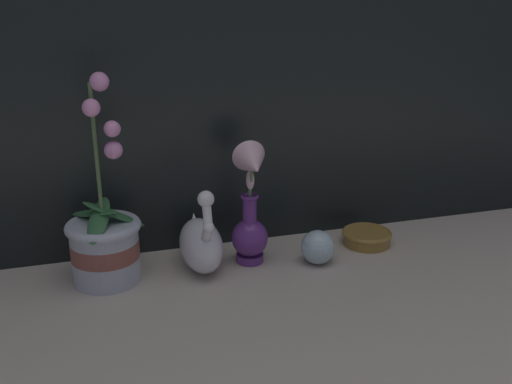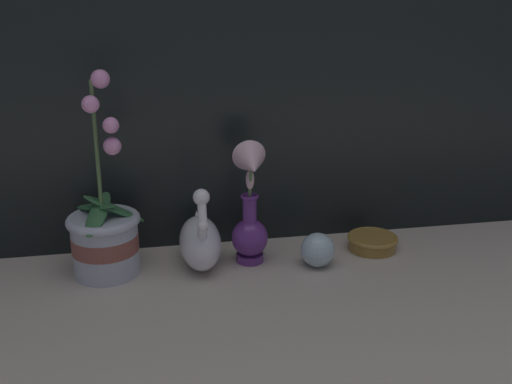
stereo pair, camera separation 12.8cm
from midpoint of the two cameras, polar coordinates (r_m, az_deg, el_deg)
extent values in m
plane|color=#BCB2A3|center=(1.24, 3.33, -8.98)|extent=(2.80, 2.80, 0.00)
cylinder|color=#B2BCCC|center=(1.29, -11.41, -5.02)|extent=(0.14, 0.14, 0.13)
cylinder|color=brown|center=(1.29, -11.43, -4.76)|extent=(0.14, 0.14, 0.04)
torus|color=#B2BCCC|center=(1.27, -11.58, -2.69)|extent=(0.15, 0.15, 0.02)
cylinder|color=#4C6B3D|center=(1.22, -12.05, 3.79)|extent=(0.01, 0.03, 0.28)
ellipsoid|color=#2D6038|center=(1.26, -10.55, -1.63)|extent=(0.13, 0.05, 0.08)
ellipsoid|color=#2D6038|center=(1.28, -12.29, -1.44)|extent=(0.12, 0.14, 0.05)
ellipsoid|color=#2D6038|center=(1.24, -12.00, -2.12)|extent=(0.07, 0.12, 0.07)
sphere|color=#DB8EC6|center=(1.20, -11.65, 10.47)|extent=(0.04, 0.04, 0.04)
sphere|color=#DB8EC6|center=(1.18, -12.51, 8.13)|extent=(0.03, 0.03, 0.03)
sphere|color=#DB8EC6|center=(1.18, -10.67, 6.23)|extent=(0.03, 0.03, 0.03)
sphere|color=#DB8EC6|center=(1.20, -10.58, 4.29)|extent=(0.04, 0.04, 0.04)
ellipsoid|color=white|center=(1.30, -2.54, -4.92)|extent=(0.09, 0.17, 0.11)
cone|color=white|center=(1.35, -2.93, -3.18)|extent=(0.05, 0.07, 0.08)
cylinder|color=white|center=(1.22, -2.14, -3.92)|extent=(0.02, 0.05, 0.06)
sphere|color=white|center=(1.19, -2.02, -3.23)|extent=(0.02, 0.02, 0.02)
cylinder|color=white|center=(1.19, -2.10, -1.89)|extent=(0.02, 0.04, 0.06)
sphere|color=white|center=(1.19, -2.18, -0.55)|extent=(0.03, 0.03, 0.03)
cylinder|color=#602D7F|center=(1.34, 2.26, -6.26)|extent=(0.06, 0.06, 0.02)
ellipsoid|color=#602D7F|center=(1.32, 2.29, -4.41)|extent=(0.08, 0.08, 0.08)
cylinder|color=#602D7F|center=(1.29, 2.33, -1.68)|extent=(0.03, 0.03, 0.06)
torus|color=#602D7F|center=(1.28, 2.35, -0.47)|extent=(0.04, 0.04, 0.01)
cylinder|color=#567A47|center=(1.27, 2.45, 0.70)|extent=(0.01, 0.02, 0.06)
cone|color=beige|center=(1.23, 2.68, 2.70)|extent=(0.07, 0.08, 0.08)
ellipsoid|color=beige|center=(1.27, 2.30, 1.14)|extent=(0.02, 0.02, 0.04)
sphere|color=silver|center=(1.32, 8.68, -5.53)|extent=(0.08, 0.08, 0.08)
cylinder|color=olive|center=(1.43, 13.56, -4.75)|extent=(0.11, 0.11, 0.03)
torus|color=olive|center=(1.43, 13.60, -4.35)|extent=(0.12, 0.12, 0.01)
camera|label=1|loc=(0.06, -87.14, 1.02)|focal=42.00mm
camera|label=2|loc=(0.06, 92.86, -1.02)|focal=42.00mm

